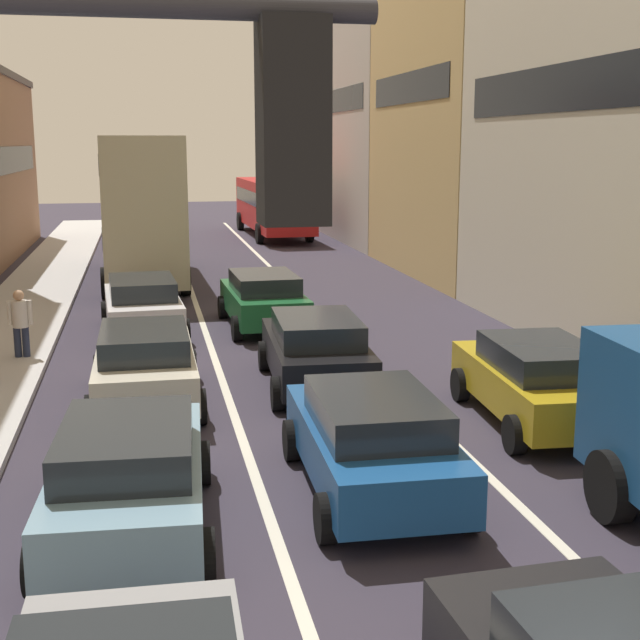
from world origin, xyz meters
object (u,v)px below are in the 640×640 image
at_px(coupe_centre_lane_fourth, 264,298).
at_px(bus_far_queue_secondary, 273,203).
at_px(hatchback_centre_lane_third, 316,349).
at_px(wagon_left_lane_second, 129,474).
at_px(sedan_left_lane_fourth, 143,304).
at_px(pedestrian_mid_sidewalk, 20,322).
at_px(sedan_left_lane_third, 145,363).
at_px(bus_mid_queue_primary, 140,202).
at_px(sedan_right_lane_behind_truck, 538,380).
at_px(sedan_centre_lane_second, 372,440).

relative_size(coupe_centre_lane_fourth, bus_far_queue_secondary, 0.41).
distance_m(hatchback_centre_lane_third, coupe_centre_lane_fourth, 5.96).
bearing_deg(wagon_left_lane_second, sedan_left_lane_fourth, 2.32).
bearing_deg(sedan_left_lane_fourth, hatchback_centre_lane_third, -152.55).
xyz_separation_m(bus_far_queue_secondary, pedestrian_mid_sidewalk, (-9.49, -25.41, -0.81)).
distance_m(sedan_left_lane_third, coupe_centre_lane_fourth, 7.15).
height_order(coupe_centre_lane_fourth, sedan_left_lane_fourth, same).
height_order(sedan_left_lane_third, bus_mid_queue_primary, bus_mid_queue_primary).
xyz_separation_m(coupe_centre_lane_fourth, bus_far_queue_secondary, (3.65, 22.74, 0.96)).
xyz_separation_m(wagon_left_lane_second, hatchback_centre_lane_third, (3.60, 6.10, 0.00)).
relative_size(hatchback_centre_lane_third, bus_mid_queue_primary, 0.42).
xyz_separation_m(hatchback_centre_lane_third, coupe_centre_lane_fourth, (-0.24, 5.96, 0.00)).
distance_m(sedan_right_lane_behind_truck, bus_far_queue_secondary, 31.74).
distance_m(bus_mid_queue_primary, pedestrian_mid_sidewalk, 11.74).
distance_m(coupe_centre_lane_fourth, sedan_right_lane_behind_truck, 9.67).
distance_m(coupe_centre_lane_fourth, bus_mid_queue_primary, 9.39).
height_order(wagon_left_lane_second, hatchback_centre_lane_third, same).
distance_m(sedan_left_lane_third, sedan_left_lane_fourth, 6.21).
xyz_separation_m(sedan_left_lane_fourth, sedan_right_lane_behind_truck, (6.76, -8.76, 0.00)).
bearing_deg(coupe_centre_lane_fourth, pedestrian_mid_sidewalk, 112.86).
height_order(bus_far_queue_secondary, pedestrian_mid_sidewalk, bus_far_queue_secondary).
bearing_deg(hatchback_centre_lane_third, pedestrian_mid_sidewalk, 64.52).
bearing_deg(bus_mid_queue_primary, pedestrian_mid_sidewalk, 164.95).
bearing_deg(coupe_centre_lane_fourth, hatchback_centre_lane_third, -179.37).
distance_m(wagon_left_lane_second, pedestrian_mid_sidewalk, 9.72).
bearing_deg(bus_far_queue_secondary, sedan_centre_lane_second, 172.42).
bearing_deg(pedestrian_mid_sidewalk, sedan_left_lane_third, 38.98).
bearing_deg(pedestrian_mid_sidewalk, wagon_left_lane_second, 18.06).
distance_m(sedan_left_lane_third, sedan_right_lane_behind_truck, 7.19).
bearing_deg(coupe_centre_lane_fourth, bus_far_queue_secondary, -10.78).
distance_m(sedan_left_lane_third, bus_far_queue_secondary, 29.97).
xyz_separation_m(hatchback_centre_lane_third, sedan_left_lane_fourth, (-3.40, 5.74, 0.00)).
bearing_deg(pedestrian_mid_sidewalk, sedan_right_lane_behind_truck, 59.48).
distance_m(sedan_left_lane_third, pedestrian_mid_sidewalk, 4.64).
bearing_deg(sedan_right_lane_behind_truck, coupe_centre_lane_fourth, 25.38).
bearing_deg(bus_mid_queue_primary, sedan_right_lane_behind_truck, -160.63).
xyz_separation_m(coupe_centre_lane_fourth, sedan_right_lane_behind_truck, (3.60, -8.98, 0.00)).
distance_m(sedan_centre_lane_second, sedan_left_lane_third, 5.87).
distance_m(sedan_left_lane_fourth, pedestrian_mid_sidewalk, 3.63).
relative_size(wagon_left_lane_second, hatchback_centre_lane_third, 1.00).
bearing_deg(bus_mid_queue_primary, wagon_left_lane_second, 177.81).
distance_m(wagon_left_lane_second, coupe_centre_lane_fourth, 12.52).
distance_m(sedan_left_lane_third, bus_mid_queue_primary, 15.18).
height_order(sedan_centre_lane_second, pedestrian_mid_sidewalk, pedestrian_mid_sidewalk).
bearing_deg(sedan_centre_lane_second, sedan_right_lane_behind_truck, -54.75).
relative_size(sedan_centre_lane_second, bus_mid_queue_primary, 0.41).
distance_m(wagon_left_lane_second, bus_mid_queue_primary, 20.77).
distance_m(sedan_centre_lane_second, sedan_right_lane_behind_truck, 4.38).
bearing_deg(pedestrian_mid_sidewalk, bus_mid_queue_primary, 169.81).
xyz_separation_m(wagon_left_lane_second, sedan_left_lane_third, (0.23, 5.63, 0.00)).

